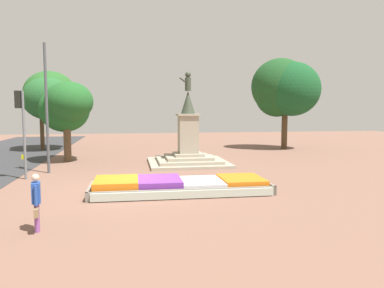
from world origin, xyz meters
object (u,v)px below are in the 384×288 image
Objects in this scene: traffic_light_mid_block at (21,119)px; banner_pole at (47,105)px; statue_monument at (188,148)px; flower_planter at (178,186)px; pedestrian_with_handbag at (36,200)px.

banner_pole is (0.79, 1.64, 0.66)m from traffic_light_mid_block.
banner_pole is (-7.52, -1.90, 2.49)m from statue_monument.
flower_planter is 1.72× the size of traffic_light_mid_block.
pedestrian_with_handbag reaches higher than flower_planter.
statue_monument is at bearing 14.18° from banner_pole.
statue_monument is at bearing 23.07° from traffic_light_mid_block.
pedestrian_with_handbag is at bearing -80.20° from banner_pole.
traffic_light_mid_block reaches higher than pedestrian_with_handbag.
statue_monument is at bearing 62.96° from pedestrian_with_handbag.
traffic_light_mid_block is at bearing -115.71° from banner_pole.
banner_pole reaches higher than traffic_light_mid_block.
traffic_light_mid_block is (-6.76, 3.86, 2.55)m from flower_planter.
flower_planter is 1.30× the size of statue_monument.
statue_monument is 0.83× the size of banner_pole.
statue_monument is at bearing 78.19° from flower_planter.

